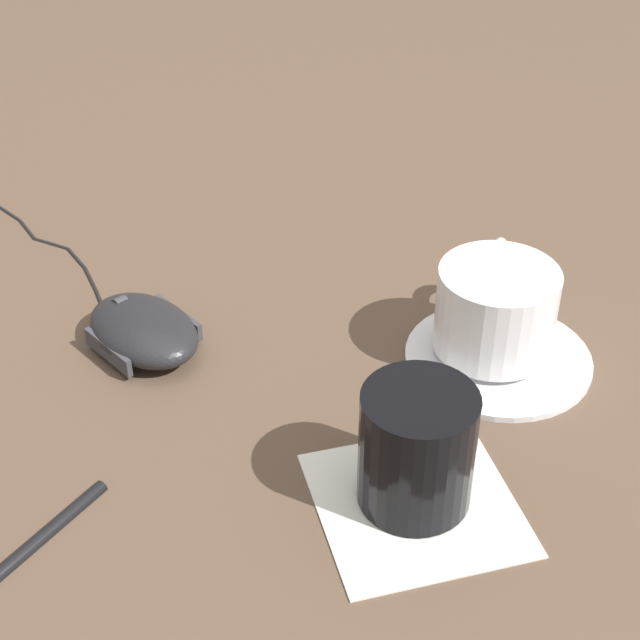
% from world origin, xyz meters
% --- Properties ---
extents(ground_plane, '(3.00, 3.00, 0.00)m').
position_xyz_m(ground_plane, '(0.00, 0.00, 0.00)').
color(ground_plane, brown).
extents(saucer, '(0.13, 0.13, 0.01)m').
position_xyz_m(saucer, '(0.08, -0.12, 0.00)').
color(saucer, white).
rests_on(saucer, ground).
extents(coffee_cup, '(0.11, 0.08, 0.06)m').
position_xyz_m(coffee_cup, '(0.09, -0.11, 0.04)').
color(coffee_cup, white).
rests_on(coffee_cup, saucer).
extents(computer_mouse, '(0.11, 0.12, 0.03)m').
position_xyz_m(computer_mouse, '(0.05, 0.13, 0.02)').
color(computer_mouse, black).
rests_on(computer_mouse, ground).
extents(mouse_cable, '(0.14, 0.16, 0.00)m').
position_xyz_m(mouse_cable, '(0.16, 0.24, 0.00)').
color(mouse_cable, black).
rests_on(mouse_cable, ground).
extents(napkin_under_glass, '(0.16, 0.16, 0.00)m').
position_xyz_m(napkin_under_glass, '(-0.07, -0.08, 0.00)').
color(napkin_under_glass, silver).
rests_on(napkin_under_glass, ground).
extents(drinking_glass, '(0.07, 0.07, 0.08)m').
position_xyz_m(drinking_glass, '(-0.06, -0.07, 0.04)').
color(drinking_glass, black).
rests_on(drinking_glass, napkin_under_glass).
extents(pen, '(0.14, 0.07, 0.01)m').
position_xyz_m(pen, '(-0.16, 0.14, 0.00)').
color(pen, black).
rests_on(pen, ground).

